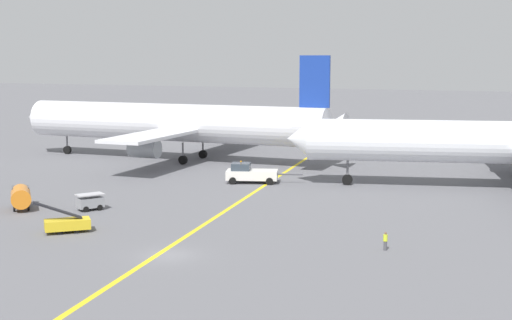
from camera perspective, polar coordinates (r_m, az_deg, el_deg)
name	(u,v)px	position (r m, az deg, el deg)	size (l,w,h in m)	color
ground_plane	(169,255)	(58.77, -6.89, -7.46)	(600.00, 600.00, 0.00)	slate
taxiway_stripe	(202,226)	(68.25, -4.30, -5.22)	(0.50, 120.00, 0.01)	yellow
airliner_at_gate_left	(175,123)	(111.12, -6.40, 2.90)	(54.15, 39.51, 15.94)	silver
pushback_tug	(250,173)	(91.11, -0.45, -1.06)	(9.62, 4.63, 2.80)	white
gse_baggage_cart_trailing	(90,202)	(76.86, -12.93, -3.24)	(2.83, 3.14, 1.71)	gray
gse_fuel_bowser_stubby	(21,196)	(79.36, -18.03, -2.73)	(4.61, 4.94, 2.40)	orange
gse_belt_loader_portside	(67,223)	(67.76, -14.68, -4.85)	(4.52, 4.19, 3.02)	gold
ground_crew_marshaller_foreground	(385,241)	(60.53, 10.15, -6.29)	(0.36, 0.48, 1.54)	#4C4C51
jet_bridge	(236,119)	(137.69, -1.62, 3.26)	(6.27, 16.45, 5.84)	#B7B7BC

